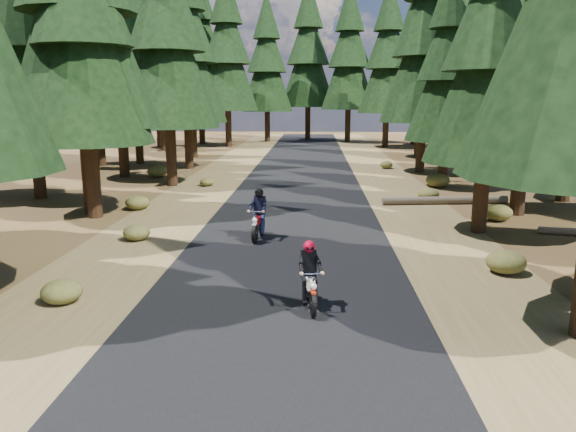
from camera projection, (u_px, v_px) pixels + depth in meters
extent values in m
plane|color=#483419|center=(285.00, 271.00, 14.12)|extent=(120.00, 120.00, 0.00)
cube|color=black|center=(293.00, 226.00, 19.00)|extent=(6.00, 100.00, 0.01)
cube|color=brown|center=(159.00, 225.00, 19.21)|extent=(3.20, 100.00, 0.01)
cube|color=brown|center=(430.00, 228.00, 18.80)|extent=(3.20, 100.00, 0.01)
cylinder|color=black|center=(90.00, 144.00, 19.94)|extent=(0.51, 0.51, 5.34)
cone|color=black|center=(83.00, 46.00, 19.25)|extent=(4.54, 4.54, 6.68)
cylinder|color=black|center=(483.00, 163.00, 17.76)|extent=(0.48, 0.48, 4.52)
cone|color=black|center=(490.00, 71.00, 17.18)|extent=(3.84, 3.84, 5.65)
cone|color=black|center=(495.00, 1.00, 16.76)|extent=(2.94, 2.94, 4.07)
cylinder|color=black|center=(86.00, 127.00, 20.62)|extent=(0.56, 0.56, 6.43)
cone|color=black|center=(77.00, 12.00, 19.79)|extent=(5.46, 5.46, 8.03)
cylinder|color=black|center=(523.00, 136.00, 20.37)|extent=(0.53, 0.53, 5.84)
cone|color=black|center=(532.00, 31.00, 19.62)|extent=(4.96, 4.96, 7.30)
cylinder|color=black|center=(35.00, 134.00, 23.76)|extent=(0.52, 0.52, 5.56)
cone|color=black|center=(27.00, 49.00, 23.05)|extent=(4.73, 4.73, 6.95)
cylinder|color=black|center=(570.00, 124.00, 23.05)|extent=(0.56, 0.56, 6.43)
cylinder|color=black|center=(170.00, 128.00, 27.40)|extent=(0.53, 0.53, 5.72)
cone|color=black|center=(167.00, 52.00, 26.67)|extent=(4.86, 4.86, 7.15)
cylinder|color=black|center=(444.00, 141.00, 27.09)|extent=(0.48, 0.48, 4.51)
cone|color=black|center=(448.00, 81.00, 26.51)|extent=(3.83, 3.83, 5.64)
cone|color=black|center=(450.00, 36.00, 26.09)|extent=(2.93, 2.93, 4.06)
cylinder|color=black|center=(121.00, 119.00, 30.38)|extent=(0.55, 0.55, 6.37)
cone|color=black|center=(117.00, 42.00, 29.56)|extent=(5.41, 5.41, 7.96)
cylinder|color=black|center=(501.00, 118.00, 29.40)|extent=(0.56, 0.56, 6.47)
cone|color=black|center=(507.00, 38.00, 28.57)|extent=(5.50, 5.50, 8.09)
cylinder|color=black|center=(188.00, 122.00, 34.15)|extent=(0.53, 0.53, 5.64)
cone|color=black|center=(186.00, 63.00, 33.42)|extent=(4.79, 4.79, 7.05)
cone|color=black|center=(184.00, 18.00, 32.90)|extent=(3.67, 3.67, 5.08)
cylinder|color=black|center=(422.00, 122.00, 32.50)|extent=(0.53, 0.53, 5.83)
cone|color=black|center=(425.00, 57.00, 31.75)|extent=(4.95, 4.95, 7.29)
cone|color=black|center=(427.00, 8.00, 31.21)|extent=(3.79, 3.79, 5.25)
cylinder|color=black|center=(138.00, 122.00, 36.75)|extent=(0.52, 0.52, 5.45)
cone|color=black|center=(135.00, 69.00, 36.05)|extent=(4.63, 4.63, 6.81)
cone|color=black|center=(133.00, 29.00, 35.55)|extent=(3.54, 3.54, 4.90)
cylinder|color=black|center=(480.00, 129.00, 36.73)|extent=(0.48, 0.48, 4.61)
cone|color=black|center=(483.00, 84.00, 36.13)|extent=(3.92, 3.92, 5.77)
cone|color=black|center=(485.00, 50.00, 35.71)|extent=(3.00, 3.00, 4.15)
cone|color=black|center=(487.00, 16.00, 35.28)|extent=(2.08, 2.08, 3.46)
cylinder|color=black|center=(193.00, 127.00, 40.87)|extent=(0.48, 0.48, 4.42)
cone|color=black|center=(192.00, 88.00, 40.30)|extent=(3.76, 3.76, 5.52)
cone|color=black|center=(191.00, 60.00, 39.90)|extent=(2.87, 2.87, 3.98)
cone|color=black|center=(190.00, 30.00, 39.49)|extent=(1.99, 1.99, 3.31)
cylinder|color=black|center=(419.00, 118.00, 40.92)|extent=(0.53, 0.53, 5.76)
cone|color=black|center=(422.00, 67.00, 40.18)|extent=(4.90, 4.90, 7.21)
cone|color=black|center=(423.00, 29.00, 39.64)|extent=(3.75, 3.75, 5.19)
cylinder|color=black|center=(163.00, 122.00, 46.20)|extent=(0.49, 0.49, 4.75)
cone|color=black|center=(161.00, 85.00, 45.59)|extent=(4.04, 4.04, 5.93)
cone|color=black|center=(160.00, 58.00, 45.15)|extent=(3.09, 3.09, 4.27)
cone|color=black|center=(159.00, 30.00, 44.71)|extent=(2.14, 2.14, 3.56)
cylinder|color=black|center=(470.00, 117.00, 44.31)|extent=(0.53, 0.53, 5.66)
cone|color=black|center=(473.00, 71.00, 43.58)|extent=(4.81, 4.81, 7.07)
cone|color=black|center=(476.00, 36.00, 43.06)|extent=(3.68, 3.68, 5.09)
cone|color=black|center=(478.00, 1.00, 42.54)|extent=(2.55, 2.55, 4.24)
cylinder|color=black|center=(99.00, 115.00, 35.56)|extent=(0.56, 0.56, 6.40)
cone|color=black|center=(94.00, 50.00, 34.74)|extent=(5.44, 5.44, 8.00)
cone|color=black|center=(91.00, 1.00, 34.14)|extent=(4.16, 4.16, 5.76)
cylinder|color=black|center=(494.00, 117.00, 38.32)|extent=(0.54, 0.54, 6.00)
cone|color=black|center=(499.00, 60.00, 37.55)|extent=(5.10, 5.10, 7.50)
cone|color=black|center=(502.00, 18.00, 37.00)|extent=(3.90, 3.90, 5.40)
cylinder|color=black|center=(228.00, 110.00, 49.95)|extent=(0.56, 0.56, 6.40)
cone|color=black|center=(227.00, 64.00, 49.12)|extent=(5.44, 5.44, 8.00)
cone|color=black|center=(226.00, 30.00, 48.53)|extent=(4.16, 4.16, 5.76)
cylinder|color=black|center=(386.00, 113.00, 49.35)|extent=(0.54, 0.54, 6.00)
cone|color=black|center=(388.00, 69.00, 48.58)|extent=(5.10, 5.10, 7.50)
cone|color=black|center=(389.00, 36.00, 48.02)|extent=(3.90, 3.90, 5.40)
cone|color=black|center=(390.00, 3.00, 47.47)|extent=(2.70, 2.70, 4.50)
cylinder|color=black|center=(201.00, 108.00, 52.98)|extent=(0.57, 0.57, 6.80)
cone|color=black|center=(200.00, 61.00, 52.10)|extent=(5.78, 5.78, 8.50)
cone|color=black|center=(199.00, 27.00, 51.47)|extent=(4.42, 4.42, 6.12)
cylinder|color=black|center=(415.00, 110.00, 52.11)|extent=(0.56, 0.56, 6.40)
cone|color=black|center=(417.00, 65.00, 51.28)|extent=(5.44, 5.44, 8.00)
cone|color=black|center=(418.00, 33.00, 50.69)|extent=(4.16, 4.16, 5.76)
cylinder|color=black|center=(267.00, 111.00, 55.72)|extent=(0.54, 0.54, 6.00)
cone|color=black|center=(267.00, 72.00, 54.95)|extent=(5.10, 5.10, 7.50)
cone|color=black|center=(267.00, 44.00, 54.39)|extent=(3.90, 3.90, 5.40)
cone|color=black|center=(267.00, 14.00, 53.84)|extent=(2.70, 2.70, 4.50)
cylinder|color=black|center=(348.00, 109.00, 55.31)|extent=(0.56, 0.56, 6.40)
cone|color=black|center=(349.00, 67.00, 54.49)|extent=(5.44, 5.44, 8.00)
cone|color=black|center=(350.00, 36.00, 53.90)|extent=(4.16, 4.16, 5.76)
cone|color=black|center=(350.00, 5.00, 53.30)|extent=(2.88, 2.88, 4.80)
cylinder|color=black|center=(308.00, 107.00, 58.39)|extent=(0.57, 0.57, 6.80)
cone|color=black|center=(308.00, 65.00, 57.51)|extent=(5.78, 5.78, 8.50)
cone|color=black|center=(308.00, 33.00, 56.88)|extent=(4.42, 4.42, 6.12)
cone|color=black|center=(309.00, 2.00, 56.25)|extent=(3.06, 3.06, 5.10)
cylinder|color=black|center=(159.00, 115.00, 49.33)|extent=(0.52, 0.52, 5.60)
cone|color=black|center=(157.00, 74.00, 48.61)|extent=(4.76, 4.76, 7.00)
cone|color=black|center=(155.00, 44.00, 48.09)|extent=(3.64, 3.64, 5.04)
cone|color=black|center=(154.00, 13.00, 47.57)|extent=(2.52, 2.52, 4.20)
cylinder|color=black|center=(458.00, 113.00, 48.10)|extent=(0.54, 0.54, 6.00)
cone|color=black|center=(461.00, 68.00, 47.33)|extent=(5.10, 5.10, 7.50)
cone|color=black|center=(463.00, 35.00, 46.77)|extent=(3.90, 3.90, 5.40)
cone|color=black|center=(465.00, 1.00, 46.22)|extent=(2.70, 2.70, 4.50)
cylinder|color=#4C4233|center=(445.00, 200.00, 22.99)|extent=(5.22, 0.94, 0.32)
ellipsoid|color=#474C1E|center=(207.00, 182.00, 27.70)|extent=(0.71, 0.71, 0.42)
ellipsoid|color=#474C1E|center=(498.00, 213.00, 19.85)|extent=(0.99, 0.99, 0.59)
ellipsoid|color=#474C1E|center=(506.00, 262.00, 13.87)|extent=(0.97, 0.97, 0.58)
ellipsoid|color=#474C1E|center=(429.00, 194.00, 23.75)|extent=(0.90, 0.90, 0.54)
ellipsoid|color=#474C1E|center=(386.00, 165.00, 34.62)|extent=(0.79, 0.79, 0.47)
ellipsoid|color=#474C1E|center=(137.00, 203.00, 21.83)|extent=(0.92, 0.92, 0.55)
ellipsoid|color=#474C1E|center=(157.00, 171.00, 30.74)|extent=(1.09, 1.09, 0.66)
ellipsoid|color=#474C1E|center=(62.00, 291.00, 11.86)|extent=(0.85, 0.85, 0.51)
ellipsoid|color=#474C1E|center=(136.00, 233.00, 17.10)|extent=(0.81, 0.81, 0.48)
ellipsoid|color=#474C1E|center=(438.00, 180.00, 27.37)|extent=(1.15, 1.15, 0.69)
cube|color=black|center=(310.00, 264.00, 11.44)|extent=(0.34, 0.23, 0.45)
sphere|color=red|center=(310.00, 248.00, 11.37)|extent=(0.28, 0.28, 0.25)
cube|color=black|center=(258.00, 205.00, 17.15)|extent=(0.37, 0.24, 0.50)
sphere|color=black|center=(258.00, 194.00, 17.08)|extent=(0.31, 0.31, 0.28)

